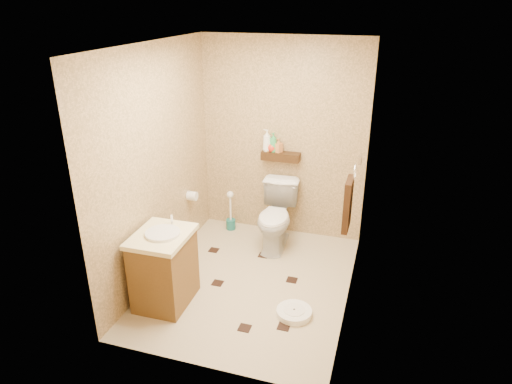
% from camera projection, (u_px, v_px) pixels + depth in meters
% --- Properties ---
extents(ground, '(2.50, 2.50, 0.00)m').
position_uv_depth(ground, '(251.00, 282.00, 4.81)').
color(ground, tan).
rests_on(ground, ground).
extents(wall_back, '(2.00, 0.04, 2.40)m').
position_uv_depth(wall_back, '(283.00, 140.00, 5.43)').
color(wall_back, tan).
rests_on(wall_back, ground).
extents(wall_front, '(2.00, 0.04, 2.40)m').
position_uv_depth(wall_front, '(197.00, 237.00, 3.24)').
color(wall_front, tan).
rests_on(wall_front, ground).
extents(wall_left, '(0.04, 2.50, 2.40)m').
position_uv_depth(wall_left, '(157.00, 166.00, 4.61)').
color(wall_left, tan).
rests_on(wall_left, ground).
extents(wall_right, '(0.04, 2.50, 2.40)m').
position_uv_depth(wall_right, '(357.00, 188.00, 4.07)').
color(wall_right, tan).
rests_on(wall_right, ground).
extents(ceiling, '(2.00, 2.50, 0.02)m').
position_uv_depth(ceiling, '(250.00, 44.00, 3.86)').
color(ceiling, silver).
rests_on(ceiling, wall_back).
extents(wall_shelf, '(0.46, 0.14, 0.10)m').
position_uv_depth(wall_shelf, '(281.00, 156.00, 5.43)').
color(wall_shelf, '#3D2410').
rests_on(wall_shelf, wall_back).
extents(floor_accents, '(1.24, 1.37, 0.01)m').
position_uv_depth(floor_accents, '(251.00, 284.00, 4.78)').
color(floor_accents, black).
rests_on(floor_accents, ground).
extents(toilet, '(0.48, 0.78, 0.77)m').
position_uv_depth(toilet, '(276.00, 217.00, 5.38)').
color(toilet, white).
rests_on(toilet, ground).
extents(vanity, '(0.51, 0.62, 0.86)m').
position_uv_depth(vanity, '(164.00, 267.00, 4.37)').
color(vanity, brown).
rests_on(vanity, ground).
extents(bathroom_scale, '(0.44, 0.44, 0.07)m').
position_uv_depth(bathroom_scale, '(294.00, 312.00, 4.30)').
color(bathroom_scale, white).
rests_on(bathroom_scale, ground).
extents(toilet_brush, '(0.12, 0.12, 0.53)m').
position_uv_depth(toilet_brush, '(231.00, 216.00, 5.84)').
color(toilet_brush, '#1A6967').
rests_on(toilet_brush, ground).
extents(towel_ring, '(0.12, 0.30, 0.76)m').
position_uv_depth(towel_ring, '(348.00, 202.00, 4.41)').
color(towel_ring, silver).
rests_on(towel_ring, wall_right).
extents(toilet_paper, '(0.12, 0.11, 0.12)m').
position_uv_depth(toilet_paper, '(192.00, 196.00, 5.40)').
color(toilet_paper, white).
rests_on(toilet_paper, wall_left).
extents(bottle_a, '(0.12, 0.12, 0.27)m').
position_uv_depth(bottle_a, '(267.00, 140.00, 5.41)').
color(bottle_a, white).
rests_on(bottle_a, wall_shelf).
extents(bottle_b, '(0.09, 0.09, 0.15)m').
position_uv_depth(bottle_b, '(267.00, 145.00, 5.43)').
color(bottle_b, gold).
rests_on(bottle_b, wall_shelf).
extents(bottle_c, '(0.13, 0.13, 0.14)m').
position_uv_depth(bottle_c, '(272.00, 146.00, 5.42)').
color(bottle_c, red).
rests_on(bottle_c, wall_shelf).
extents(bottle_d, '(0.12, 0.12, 0.23)m').
position_uv_depth(bottle_d, '(273.00, 142.00, 5.39)').
color(bottle_d, '#38A95A').
rests_on(bottle_d, wall_shelf).
extents(bottle_e, '(0.10, 0.10, 0.17)m').
position_uv_depth(bottle_e, '(278.00, 145.00, 5.39)').
color(bottle_e, '#D58447').
rests_on(bottle_e, wall_shelf).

